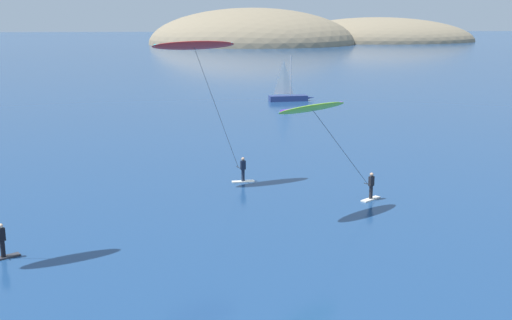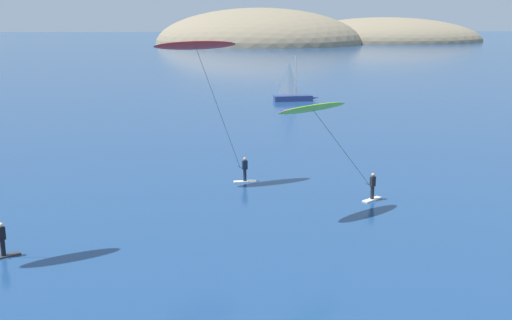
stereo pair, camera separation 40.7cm
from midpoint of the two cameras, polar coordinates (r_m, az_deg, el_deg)
name	(u,v)px [view 1 (the left image)]	position (r m, az deg, el deg)	size (l,w,h in m)	color
headland_island	(299,43)	(216.37, 3.75, 10.35)	(111.14, 59.28, 22.76)	#84755B
sailboat_near	(291,96)	(80.90, 2.94, 5.72)	(5.96, 1.97, 5.70)	navy
kitesurfer_red	(199,58)	(40.62, -5.41, 9.03)	(6.53, 3.06, 9.53)	silver
kitesurfer_lime	(319,117)	(35.06, 5.32, 3.79)	(7.15, 5.80, 6.55)	silver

